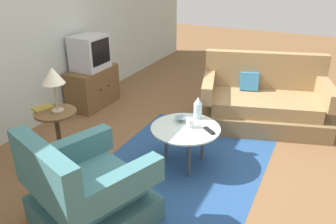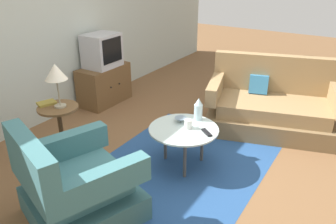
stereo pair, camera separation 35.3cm
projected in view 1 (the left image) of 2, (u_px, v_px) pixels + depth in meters
The scene contains 15 objects.
ground_plane at pixel (193, 163), 3.81m from camera, with size 16.00×16.00×0.00m, color brown.
back_wall at pixel (21, 25), 4.18m from camera, with size 9.00×0.12×2.70m, color #B2BCB2.
area_rug at pixel (185, 163), 3.81m from camera, with size 2.13×1.69×0.00m, color navy.
armchair at pixel (87, 194), 2.83m from camera, with size 1.12×1.11×0.89m.
couch at pixel (263, 103), 4.61m from camera, with size 1.32×1.83×0.93m.
coffee_table at pixel (186, 131), 3.63m from camera, with size 0.75×0.75×0.45m.
side_table at pixel (57, 127), 3.66m from camera, with size 0.44×0.44×0.62m.
tv_stand at pixel (93, 87), 5.20m from camera, with size 0.82×0.45×0.59m.
television at pixel (90, 52), 4.97m from camera, with size 0.51×0.42×0.50m.
table_lamp at pixel (53, 77), 3.43m from camera, with size 0.23×0.23×0.48m.
vase at pixel (198, 108), 3.78m from camera, with size 0.09×0.09×0.26m.
mug at pixel (190, 123), 3.61m from camera, with size 0.13×0.08×0.10m.
bowl at pixel (181, 119), 3.74m from camera, with size 0.14×0.14×0.05m.
tv_remote_dark at pixel (209, 131), 3.53m from camera, with size 0.14×0.16×0.02m.
book at pixel (42, 108), 3.63m from camera, with size 0.23×0.19×0.03m.
Camera 1 is at (-3.03, -1.16, 2.11)m, focal length 36.23 mm.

